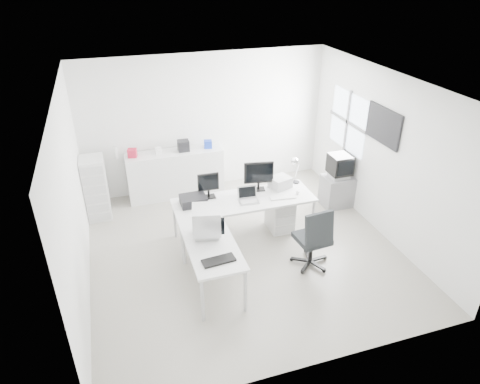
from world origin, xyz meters
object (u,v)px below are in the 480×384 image
object	(u,v)px
sideboard	(176,174)
laptop	(249,195)
side_desk	(212,265)
drawer_pedestal	(280,214)
inkjet_printer	(193,200)
filing_cabinet	(96,188)
crt_tv	(340,166)
crt_monitor	(207,222)
tv_cabinet	(337,191)
office_chair	(312,236)
lcd_monitor_large	(259,176)
laser_printer	(280,182)
lcd_monitor_small	(208,186)
main_desk	(244,218)

from	to	relation	value
sideboard	laptop	bearing A→B (deg)	-65.40
side_desk	drawer_pedestal	size ratio (longest dim) A/B	2.33
inkjet_printer	filing_cabinet	xyz separation A→B (m)	(-1.55, 1.38, -0.22)
crt_tv	crt_monitor	bearing A→B (deg)	-155.39
tv_cabinet	office_chair	bearing A→B (deg)	-130.16
filing_cabinet	office_chair	bearing A→B (deg)	-38.69
inkjet_printer	lcd_monitor_large	world-z (taller)	lcd_monitor_large
side_desk	tv_cabinet	world-z (taller)	side_desk
side_desk	laptop	distance (m)	1.43
side_desk	sideboard	bearing A→B (deg)	90.05
tv_cabinet	filing_cabinet	xyz separation A→B (m)	(-4.50, 0.98, 0.29)
laser_printer	crt_monitor	world-z (taller)	crt_monitor
lcd_monitor_small	laser_printer	bearing A→B (deg)	-0.29
crt_tv	inkjet_printer	bearing A→B (deg)	-172.27
inkjet_printer	crt_monitor	distance (m)	0.96
inkjet_printer	laser_printer	bearing A→B (deg)	3.84
tv_cabinet	crt_tv	world-z (taller)	crt_tv
crt_monitor	crt_tv	bearing A→B (deg)	36.93
drawer_pedestal	tv_cabinet	world-z (taller)	tv_cabinet
lcd_monitor_large	drawer_pedestal	bearing A→B (deg)	-19.64
tv_cabinet	filing_cabinet	world-z (taller)	filing_cabinet
main_desk	tv_cabinet	xyz separation A→B (m)	(2.10, 0.50, -0.07)
filing_cabinet	lcd_monitor_large	bearing A→B (deg)	-23.99
sideboard	filing_cabinet	world-z (taller)	filing_cabinet
laptop	tv_cabinet	world-z (taller)	laptop
side_desk	lcd_monitor_large	distance (m)	1.92
lcd_monitor_small	filing_cabinet	distance (m)	2.25
sideboard	inkjet_printer	bearing A→B (deg)	-89.91
drawer_pedestal	laser_printer	world-z (taller)	laser_printer
main_desk	inkjet_printer	size ratio (longest dim) A/B	5.69
side_desk	lcd_monitor_small	size ratio (longest dim) A/B	3.09
lcd_monitor_small	laptop	world-z (taller)	lcd_monitor_small
side_desk	laptop	bearing A→B (deg)	48.01
lcd_monitor_large	crt_monitor	distance (m)	1.63
inkjet_printer	laser_printer	size ratio (longest dim) A/B	1.22
drawer_pedestal	lcd_monitor_large	world-z (taller)	lcd_monitor_large
lcd_monitor_large	sideboard	world-z (taller)	lcd_monitor_large
drawer_pedestal	inkjet_printer	world-z (taller)	inkjet_printer
lcd_monitor_large	crt_tv	bearing A→B (deg)	18.25
crt_monitor	tv_cabinet	distance (m)	3.31
main_desk	lcd_monitor_small	xyz separation A→B (m)	(-0.55, 0.25, 0.60)
office_chair	sideboard	distance (m)	3.36
drawer_pedestal	filing_cabinet	world-z (taller)	filing_cabinet
side_desk	tv_cabinet	distance (m)	3.35
crt_tv	laser_printer	bearing A→B (deg)	-168.26
side_desk	laptop	world-z (taller)	laptop
drawer_pedestal	lcd_monitor_small	xyz separation A→B (m)	(-1.25, 0.20, 0.68)
main_desk	laptop	distance (m)	0.51
sideboard	filing_cabinet	size ratio (longest dim) A/B	1.60
filing_cabinet	drawer_pedestal	bearing A→B (deg)	-24.67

